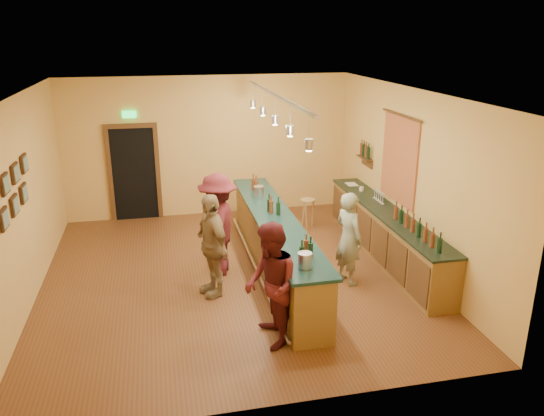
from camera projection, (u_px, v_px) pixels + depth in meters
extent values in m
plane|color=brown|center=(233.00, 276.00, 9.41)|extent=(7.00, 7.00, 0.00)
cube|color=silver|center=(228.00, 93.00, 8.38)|extent=(6.50, 7.00, 0.02)
cube|color=#E0A354|center=(209.00, 147.00, 12.13)|extent=(6.50, 0.02, 3.20)
cube|color=#E0A354|center=(276.00, 282.00, 5.66)|extent=(6.50, 0.02, 3.20)
cube|color=#E0A354|center=(23.00, 203.00, 8.24)|extent=(0.02, 7.00, 3.20)
cube|color=#E0A354|center=(409.00, 179.00, 9.56)|extent=(0.02, 7.00, 3.20)
cube|color=black|center=(134.00, 174.00, 11.95)|extent=(0.95, 0.06, 2.10)
cube|color=#523118|center=(110.00, 176.00, 11.82)|extent=(0.10, 0.08, 2.10)
cube|color=#523118|center=(158.00, 173.00, 12.03)|extent=(0.10, 0.08, 2.10)
cube|color=#523118|center=(130.00, 126.00, 11.57)|extent=(1.15, 0.08, 0.10)
cube|color=#19E54C|center=(129.00, 114.00, 11.48)|extent=(0.30, 0.04, 0.15)
cube|color=maroon|center=(399.00, 160.00, 9.84)|extent=(0.03, 1.40, 1.60)
cube|color=#523118|center=(364.00, 158.00, 11.31)|extent=(0.16, 0.55, 0.03)
cube|color=#523118|center=(367.00, 162.00, 11.36)|extent=(0.03, 0.55, 0.18)
cube|color=brown|center=(385.00, 235.00, 10.05)|extent=(0.55, 4.50, 0.90)
cube|color=black|center=(387.00, 212.00, 9.90)|extent=(0.60, 4.55, 0.04)
cylinder|color=silver|center=(362.00, 189.00, 11.08)|extent=(0.09, 0.09, 0.09)
cube|color=silver|center=(352.00, 184.00, 11.55)|extent=(0.22, 0.30, 0.01)
cube|color=brown|center=(275.00, 246.00, 9.41)|extent=(0.60, 5.00, 1.00)
cube|color=#122F2D|center=(275.00, 218.00, 9.24)|extent=(0.70, 5.10, 0.05)
cylinder|color=silver|center=(255.00, 266.00, 9.44)|extent=(0.05, 5.00, 0.05)
cylinder|color=silver|center=(305.00, 260.00, 7.24)|extent=(0.20, 0.20, 0.22)
cylinder|color=silver|center=(259.00, 192.00, 10.29)|extent=(0.20, 0.20, 0.22)
cube|color=silver|center=(275.00, 95.00, 8.56)|extent=(0.06, 4.60, 0.05)
cylinder|color=silver|center=(309.00, 129.00, 6.77)|extent=(0.01, 0.01, 0.35)
cylinder|color=#A5A5AD|center=(309.00, 144.00, 6.83)|extent=(0.11, 0.11, 0.14)
cylinder|color=#FFEABF|center=(309.00, 150.00, 6.86)|extent=(0.08, 0.08, 0.02)
cylinder|color=silver|center=(290.00, 117.00, 7.69)|extent=(0.01, 0.01, 0.35)
cylinder|color=#A5A5AD|center=(290.00, 130.00, 7.76)|extent=(0.11, 0.11, 0.14)
cylinder|color=#FFEABF|center=(290.00, 136.00, 7.78)|extent=(0.08, 0.08, 0.02)
cylinder|color=silver|center=(275.00, 107.00, 8.62)|extent=(0.01, 0.01, 0.35)
cylinder|color=#A5A5AD|center=(275.00, 120.00, 8.68)|extent=(0.11, 0.11, 0.14)
cylinder|color=#FFEABF|center=(275.00, 124.00, 8.71)|extent=(0.08, 0.08, 0.02)
cylinder|color=silver|center=(263.00, 100.00, 9.54)|extent=(0.01, 0.01, 0.35)
cylinder|color=#A5A5AD|center=(263.00, 111.00, 9.61)|extent=(0.11, 0.11, 0.14)
cylinder|color=#FFEABF|center=(263.00, 115.00, 9.63)|extent=(0.08, 0.08, 0.02)
cylinder|color=silver|center=(253.00, 93.00, 10.47)|extent=(0.01, 0.01, 0.35)
cylinder|color=#A5A5AD|center=(253.00, 104.00, 10.53)|extent=(0.11, 0.11, 0.14)
cylinder|color=#FFEABF|center=(253.00, 108.00, 10.56)|extent=(0.08, 0.08, 0.02)
imported|color=gray|center=(349.00, 238.00, 8.94)|extent=(0.57, 0.69, 1.62)
imported|color=#59191E|center=(271.00, 286.00, 7.14)|extent=(0.68, 0.87, 1.76)
imported|color=#997A51|center=(212.00, 245.00, 8.52)|extent=(0.71, 1.09, 1.72)
imported|color=#59191E|center=(218.00, 225.00, 9.26)|extent=(1.02, 1.34, 1.83)
cylinder|color=#A07948|center=(308.00, 200.00, 11.48)|extent=(0.32, 0.32, 0.04)
cylinder|color=#A07948|center=(313.00, 214.00, 11.61)|extent=(0.04, 0.04, 0.62)
cylinder|color=#A07948|center=(303.00, 213.00, 11.67)|extent=(0.04, 0.04, 0.62)
cylinder|color=#A07948|center=(306.00, 216.00, 11.47)|extent=(0.04, 0.04, 0.62)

